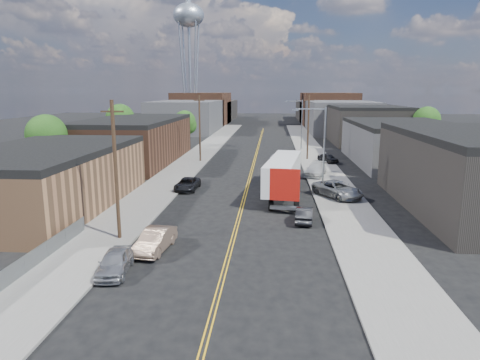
% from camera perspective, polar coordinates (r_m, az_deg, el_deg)
% --- Properties ---
extents(ground, '(260.00, 260.00, 0.00)m').
position_cam_1_polar(ground, '(79.51, 2.36, 4.13)').
color(ground, black).
rests_on(ground, ground).
extents(centerline, '(0.32, 120.00, 0.01)m').
position_cam_1_polar(centerline, '(64.68, 1.88, 2.38)').
color(centerline, gold).
rests_on(centerline, ground).
extents(sidewalk_left, '(5.00, 140.00, 0.15)m').
position_cam_1_polar(sidewalk_left, '(65.77, -6.43, 2.53)').
color(sidewalk_left, slate).
rests_on(sidewalk_left, ground).
extents(sidewalk_right, '(5.00, 140.00, 0.15)m').
position_cam_1_polar(sidewalk_right, '(64.96, 10.28, 2.30)').
color(sidewalk_right, slate).
rests_on(sidewalk_right, ground).
extents(warehouse_tan, '(12.00, 22.00, 5.60)m').
position_cam_1_polar(warehouse_tan, '(42.93, -24.64, 0.26)').
color(warehouse_tan, '#916442').
rests_on(warehouse_tan, ground).
extents(warehouse_brown, '(12.00, 26.00, 6.60)m').
position_cam_1_polar(warehouse_brown, '(66.50, -13.90, 5.16)').
color(warehouse_brown, '#4A2B1D').
rests_on(warehouse_brown, ground).
extents(industrial_right_b, '(14.00, 24.00, 6.10)m').
position_cam_1_polar(industrial_right_b, '(67.96, 20.87, 4.66)').
color(industrial_right_b, '#343436').
rests_on(industrial_right_b, ground).
extents(industrial_right_c, '(14.00, 22.00, 7.60)m').
position_cam_1_polar(industrial_right_c, '(93.01, 16.44, 7.13)').
color(industrial_right_c, black).
rests_on(industrial_right_c, ground).
extents(skyline_left_a, '(16.00, 30.00, 8.00)m').
position_cam_1_polar(skyline_left_a, '(116.19, -7.00, 8.46)').
color(skyline_left_a, '#343436').
rests_on(skyline_left_a, ground).
extents(skyline_right_a, '(16.00, 30.00, 8.00)m').
position_cam_1_polar(skyline_right_a, '(115.24, 13.12, 8.21)').
color(skyline_right_a, '#343436').
rests_on(skyline_right_a, ground).
extents(skyline_left_b, '(16.00, 26.00, 10.00)m').
position_cam_1_polar(skyline_left_b, '(140.72, -4.99, 9.47)').
color(skyline_left_b, '#4A2B1D').
rests_on(skyline_left_b, ground).
extents(skyline_right_b, '(16.00, 26.00, 10.00)m').
position_cam_1_polar(skyline_right_b, '(139.93, 11.61, 9.27)').
color(skyline_right_b, '#4A2B1D').
rests_on(skyline_right_b, ground).
extents(skyline_left_c, '(16.00, 40.00, 7.00)m').
position_cam_1_polar(skyline_left_c, '(160.53, -3.82, 9.24)').
color(skyline_left_c, black).
rests_on(skyline_left_c, ground).
extents(skyline_right_c, '(16.00, 40.00, 7.00)m').
position_cam_1_polar(skyline_right_c, '(159.84, 10.71, 9.05)').
color(skyline_right_c, black).
rests_on(skyline_right_c, ground).
extents(water_tower, '(9.00, 9.00, 36.90)m').
position_cam_1_polar(water_tower, '(132.64, -6.86, 20.41)').
color(water_tower, gray).
rests_on(water_tower, ground).
extents(streetlight_near, '(3.39, 0.25, 9.00)m').
position_cam_1_polar(streetlight_near, '(44.33, 10.65, 4.78)').
color(streetlight_near, gray).
rests_on(streetlight_near, ground).
extents(streetlight_far, '(3.39, 0.25, 9.00)m').
position_cam_1_polar(streetlight_far, '(79.07, 7.95, 7.87)').
color(streetlight_far, gray).
rests_on(streetlight_far, ground).
extents(utility_pole_left_near, '(1.60, 0.26, 10.00)m').
position_cam_1_polar(utility_pole_left_near, '(31.25, -16.24, 1.29)').
color(utility_pole_left_near, black).
rests_on(utility_pole_left_near, ground).
extents(utility_pole_left_far, '(1.60, 0.26, 10.00)m').
position_cam_1_polar(utility_pole_left_far, '(64.92, -5.40, 6.93)').
color(utility_pole_left_far, black).
rests_on(utility_pole_left_far, ground).
extents(utility_pole_right, '(1.60, 0.26, 10.00)m').
position_cam_1_polar(utility_pole_right, '(67.19, 9.08, 7.00)').
color(utility_pole_right, black).
rests_on(utility_pole_right, ground).
extents(chainlink_fence, '(0.05, 16.00, 1.22)m').
position_cam_1_polar(chainlink_fence, '(28.24, -26.79, -10.11)').
color(chainlink_fence, slate).
rests_on(chainlink_fence, ground).
extents(tree_left_near, '(4.85, 4.76, 7.91)m').
position_cam_1_polar(tree_left_near, '(55.85, -24.32, 5.20)').
color(tree_left_near, black).
rests_on(tree_left_near, ground).
extents(tree_left_mid, '(5.10, 5.04, 8.37)m').
position_cam_1_polar(tree_left_mid, '(78.61, -15.63, 7.64)').
color(tree_left_mid, black).
rests_on(tree_left_mid, ground).
extents(tree_left_far, '(4.35, 4.20, 6.97)m').
position_cam_1_polar(tree_left_far, '(82.68, -7.35, 7.52)').
color(tree_left_far, black).
rests_on(tree_left_far, ground).
extents(tree_right_far, '(4.85, 4.76, 7.91)m').
position_cam_1_polar(tree_right_far, '(83.52, 23.64, 7.10)').
color(tree_right_far, black).
rests_on(tree_right_far, ground).
extents(semi_truck, '(4.18, 15.61, 4.01)m').
position_cam_1_polar(semi_truck, '(44.67, 5.72, 1.03)').
color(semi_truck, silver).
rests_on(semi_truck, ground).
extents(car_left_a, '(2.08, 4.27, 1.40)m').
position_cam_1_polar(car_left_a, '(26.68, -16.34, -10.44)').
color(car_left_a, '#A0A2A5').
rests_on(car_left_a, ground).
extents(car_left_b, '(2.07, 4.71, 1.50)m').
position_cam_1_polar(car_left_b, '(29.54, -11.24, -7.87)').
color(car_left_b, '#7B6250').
rests_on(car_left_b, ground).
extents(car_left_c, '(2.36, 4.82, 1.32)m').
position_cam_1_polar(car_left_c, '(46.75, -7.03, -0.55)').
color(car_left_c, black).
rests_on(car_left_c, ground).
extents(car_right_oncoming, '(1.77, 4.00, 1.28)m').
position_cam_1_polar(car_right_oncoming, '(35.61, 8.59, -4.55)').
color(car_right_oncoming, black).
rests_on(car_right_oncoming, ground).
extents(car_right_lot_a, '(5.27, 6.28, 1.60)m').
position_cam_1_polar(car_right_lot_a, '(43.86, 12.88, -1.20)').
color(car_right_lot_a, gray).
rests_on(car_right_lot_a, sidewalk_right).
extents(car_right_lot_b, '(3.54, 5.70, 1.54)m').
position_cam_1_polar(car_right_lot_b, '(54.43, 10.05, 1.39)').
color(car_right_lot_b, '#B4B4B4').
rests_on(car_right_lot_b, sidewalk_right).
extents(car_right_lot_c, '(3.15, 4.21, 1.33)m').
position_cam_1_polar(car_right_lot_c, '(64.85, 11.64, 2.89)').
color(car_right_lot_c, black).
rests_on(car_right_lot_c, sidewalk_right).
extents(car_ahead_truck, '(2.75, 4.92, 1.30)m').
position_cam_1_polar(car_ahead_truck, '(61.98, 5.94, 2.51)').
color(car_ahead_truck, black).
rests_on(car_ahead_truck, ground).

